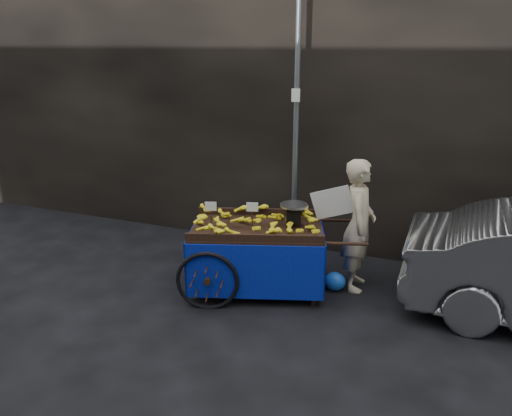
% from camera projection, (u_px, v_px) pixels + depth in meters
% --- Properties ---
extents(ground, '(80.00, 80.00, 0.00)m').
position_uv_depth(ground, '(242.00, 286.00, 6.67)').
color(ground, black).
rests_on(ground, ground).
extents(building_wall, '(13.50, 2.00, 5.00)m').
position_uv_depth(building_wall, '(326.00, 81.00, 8.04)').
color(building_wall, black).
rests_on(building_wall, ground).
extents(street_pole, '(0.12, 0.10, 4.00)m').
position_uv_depth(street_pole, '(296.00, 123.00, 7.08)').
color(street_pole, slate).
rests_on(street_pole, ground).
extents(banana_cart, '(2.50, 1.69, 1.25)m').
position_uv_depth(banana_cart, '(253.00, 234.00, 6.38)').
color(banana_cart, black).
rests_on(banana_cart, ground).
extents(vendor, '(0.87, 0.68, 1.73)m').
position_uv_depth(vendor, '(359.00, 225.00, 6.39)').
color(vendor, '#BAAB8A').
rests_on(vendor, ground).
extents(plastic_bag, '(0.28, 0.22, 0.25)m').
position_uv_depth(plastic_bag, '(335.00, 281.00, 6.52)').
color(plastic_bag, blue).
rests_on(plastic_bag, ground).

